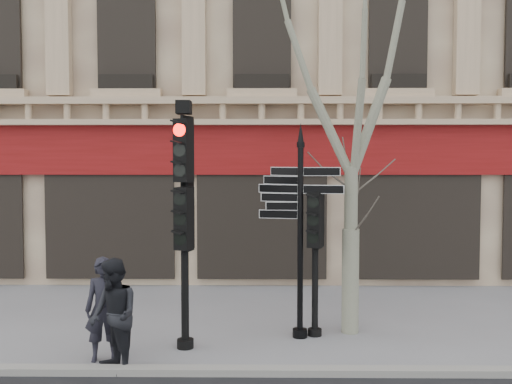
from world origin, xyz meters
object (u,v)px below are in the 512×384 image
at_px(fingerpost, 300,194).
at_px(pedestrian_a, 104,309).
at_px(traffic_signal_secondary, 315,235).
at_px(traffic_signal_main, 184,193).
at_px(pedestrian_b, 113,316).
at_px(plane_tree, 352,47).

relative_size(fingerpost, pedestrian_a, 2.33).
bearing_deg(fingerpost, traffic_signal_secondary, 40.87).
distance_m(fingerpost, traffic_signal_main, 2.16).
distance_m(traffic_signal_main, traffic_signal_secondary, 2.60).
relative_size(fingerpost, pedestrian_b, 2.24).
bearing_deg(fingerpost, pedestrian_b, -127.39).
distance_m(fingerpost, pedestrian_a, 3.99).
bearing_deg(pedestrian_a, plane_tree, 10.27).
distance_m(fingerpost, plane_tree, 2.94).
xyz_separation_m(pedestrian_a, pedestrian_b, (0.29, -0.53, 0.03)).
height_order(fingerpost, traffic_signal_secondary, fingerpost).
relative_size(traffic_signal_main, traffic_signal_secondary, 1.59).
xyz_separation_m(traffic_signal_secondary, pedestrian_a, (-3.60, -1.39, -1.05)).
bearing_deg(fingerpost, traffic_signal_main, -141.01).
relative_size(fingerpost, traffic_signal_main, 0.92).
bearing_deg(traffic_signal_secondary, plane_tree, 39.42).
bearing_deg(plane_tree, fingerpost, -162.32).
bearing_deg(plane_tree, traffic_signal_secondary, -162.98).
height_order(traffic_signal_main, plane_tree, plane_tree).
bearing_deg(pedestrian_a, fingerpost, 11.07).
xyz_separation_m(traffic_signal_main, plane_tree, (3.05, 0.96, 2.70)).
xyz_separation_m(traffic_signal_main, traffic_signal_secondary, (2.35, 0.75, -0.83)).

